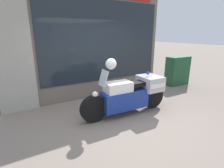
# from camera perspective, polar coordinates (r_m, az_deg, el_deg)

# --- Properties ---
(ground_plane) EXTENTS (60.00, 60.00, 0.00)m
(ground_plane) POSITION_cam_1_polar(r_m,az_deg,el_deg) (4.48, 3.47, -11.15)
(ground_plane) COLOR gray
(shop_building) EXTENTS (5.28, 0.55, 3.49)m
(shop_building) POSITION_cam_1_polar(r_m,az_deg,el_deg) (5.61, -11.50, 12.80)
(shop_building) COLOR #6B6056
(shop_building) RESTS_ON ground
(window_display) EXTENTS (3.88, 0.30, 1.92)m
(window_display) POSITION_cam_1_polar(r_m,az_deg,el_deg) (6.15, -3.83, 1.16)
(window_display) COLOR slate
(window_display) RESTS_ON ground
(paramedic_motorcycle) EXTENTS (2.46, 0.68, 1.24)m
(paramedic_motorcycle) POSITION_cam_1_polar(r_m,az_deg,el_deg) (4.59, 6.24, -3.07)
(paramedic_motorcycle) COLOR black
(paramedic_motorcycle) RESTS_ON ground
(utility_cabinet) EXTENTS (0.99, 0.46, 1.15)m
(utility_cabinet) POSITION_cam_1_polar(r_m,az_deg,el_deg) (7.67, 20.57, 4.09)
(utility_cabinet) COLOR #1E4C2D
(utility_cabinet) RESTS_ON ground
(white_helmet) EXTENTS (0.26, 0.26, 0.26)m
(white_helmet) POSITION_cam_1_polar(r_m,az_deg,el_deg) (4.09, -0.33, 6.57)
(white_helmet) COLOR white
(white_helmet) RESTS_ON paramedic_motorcycle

